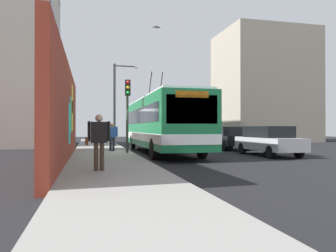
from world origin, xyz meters
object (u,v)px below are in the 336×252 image
object	(u,v)px
traffic_light	(127,103)
parked_car_white	(179,134)
parked_car_silver	(268,140)
parked_car_navy	(199,136)
parked_car_black	(228,137)
pedestrian_near_wall	(99,137)
city_bus	(161,123)
street_lamp	(117,98)
pedestrian_midblock	(112,135)

from	to	relation	value
traffic_light	parked_car_white	bearing A→B (deg)	-24.58
parked_car_silver	parked_car_white	size ratio (longest dim) A/B	1.12
parked_car_navy	parked_car_black	bearing A→B (deg)	-180.00
parked_car_navy	pedestrian_near_wall	distance (m)	19.30
city_bus	traffic_light	size ratio (longest dim) A/B	3.08
parked_car_black	parked_car_white	xyz separation A→B (m)	(12.53, 0.00, 0.00)
parked_car_silver	parked_car_white	distance (m)	17.87
city_bus	parked_car_silver	size ratio (longest dim) A/B	2.63
city_bus	parked_car_black	bearing A→B (deg)	-67.19
traffic_light	street_lamp	bearing A→B (deg)	-0.91
city_bus	pedestrian_midblock	size ratio (longest dim) A/B	7.50
parked_car_navy	traffic_light	size ratio (longest dim) A/B	1.04
parked_car_silver	pedestrian_midblock	world-z (taller)	pedestrian_midblock
parked_car_black	street_lamp	bearing A→B (deg)	59.57
pedestrian_midblock	traffic_light	xyz separation A→B (m)	(-1.73, -0.71, 1.72)
pedestrian_midblock	parked_car_white	bearing A→B (deg)	-29.35
parked_car_navy	street_lamp	distance (m)	8.05
parked_car_black	traffic_light	xyz separation A→B (m)	(-3.54, 7.35, 1.98)
parked_car_white	traffic_light	distance (m)	17.78
parked_car_black	traffic_light	bearing A→B (deg)	115.71
pedestrian_midblock	parked_car_navy	bearing A→B (deg)	-45.23
city_bus	parked_car_black	distance (m)	5.73
parked_car_navy	pedestrian_near_wall	xyz separation A→B (m)	(-17.02, 9.08, 0.36)
parked_car_navy	street_lamp	xyz separation A→B (m)	(-1.95, 7.23, 2.95)
pedestrian_near_wall	parked_car_white	bearing A→B (deg)	-21.25
street_lamp	pedestrian_near_wall	bearing A→B (deg)	172.98
city_bus	traffic_light	xyz separation A→B (m)	(-1.35, 2.15, 1.00)
parked_car_silver	parked_car_black	bearing A→B (deg)	-0.00
parked_car_navy	traffic_light	bearing A→B (deg)	142.93
parked_car_silver	traffic_light	bearing A→B (deg)	76.25
city_bus	parked_car_navy	xyz separation A→B (m)	(8.38, -5.20, -0.98)
pedestrian_near_wall	parked_car_silver	bearing A→B (deg)	-58.84
parked_car_white	traffic_light	xyz separation A→B (m)	(-16.07, 7.35, 1.98)
parked_car_black	street_lamp	distance (m)	8.89
pedestrian_near_wall	street_lamp	size ratio (longest dim) A/B	0.28
parked_car_silver	traffic_light	distance (m)	7.82
parked_car_black	pedestrian_near_wall	distance (m)	14.14
parked_car_white	pedestrian_midblock	distance (m)	16.45
parked_car_white	street_lamp	size ratio (longest dim) A/B	0.66
pedestrian_midblock	parked_car_black	bearing A→B (deg)	-77.37
parked_car_silver	pedestrian_midblock	size ratio (longest dim) A/B	2.85
pedestrian_near_wall	street_lamp	distance (m)	15.41
parked_car_black	parked_car_navy	distance (m)	6.19
parked_car_navy	traffic_light	xyz separation A→B (m)	(-9.73, 7.35, 1.98)
pedestrian_near_wall	traffic_light	size ratio (longest dim) A/B	0.45
city_bus	parked_car_navy	distance (m)	9.91
pedestrian_midblock	street_lamp	xyz separation A→B (m)	(6.05, -0.84, 2.69)
parked_car_black	street_lamp	xyz separation A→B (m)	(4.25, 7.23, 2.95)
parked_car_black	pedestrian_near_wall	bearing A→B (deg)	140.01
city_bus	pedestrian_near_wall	bearing A→B (deg)	155.81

